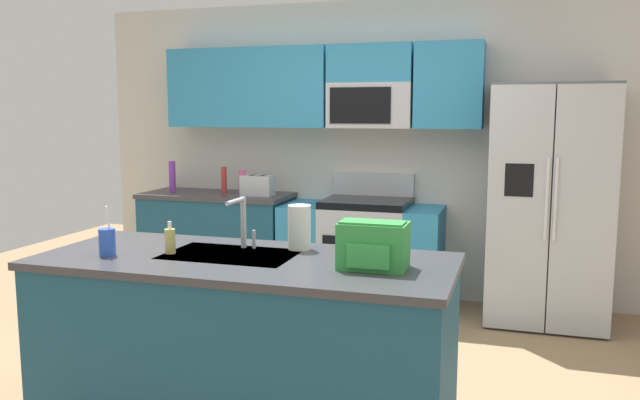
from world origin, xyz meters
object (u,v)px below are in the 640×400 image
object	(u,v)px
range_oven	(362,251)
backpack	(373,244)
sink_faucet	(242,218)
pepper_mill	(224,180)
refrigerator	(548,205)
bottle_pink	(242,182)
toaster	(258,185)
soap_dispenser	(170,241)
drink_cup_blue	(107,242)
paper_towel_roll	(299,227)
bottle_purple	(172,176)

from	to	relation	value
range_oven	backpack	bearing A→B (deg)	-75.38
sink_faucet	pepper_mill	bearing A→B (deg)	118.00
refrigerator	backpack	world-z (taller)	refrigerator
pepper_mill	bottle_pink	bearing A→B (deg)	-2.37
range_oven	toaster	xyz separation A→B (m)	(-0.94, -0.05, 0.55)
sink_faucet	soap_dispenser	world-z (taller)	sink_faucet
sink_faucet	backpack	size ratio (longest dim) A/B	0.88
pepper_mill	drink_cup_blue	size ratio (longest dim) A/B	0.93
range_oven	paper_towel_roll	xyz separation A→B (m)	(0.14, -2.06, 0.58)
range_oven	backpack	size ratio (longest dim) A/B	4.25
refrigerator	bottle_pink	size ratio (longest dim) A/B	8.56
toaster	drink_cup_blue	world-z (taller)	drink_cup_blue
refrigerator	toaster	distance (m)	2.43
pepper_mill	soap_dispenser	size ratio (longest dim) A/B	1.43
refrigerator	paper_towel_roll	bearing A→B (deg)	-124.27
pepper_mill	bottle_pink	xyz separation A→B (m)	(0.18, -0.01, -0.01)
range_oven	soap_dispenser	bearing A→B (deg)	-101.29
toaster	backpack	distance (m)	2.79
toaster	refrigerator	bearing A→B (deg)	-0.46
drink_cup_blue	soap_dispenser	bearing A→B (deg)	26.60
bottle_purple	bottle_pink	world-z (taller)	bottle_purple
backpack	bottle_pink	bearing A→B (deg)	126.24
refrigerator	sink_faucet	xyz separation A→B (m)	(-1.65, -2.07, 0.14)
range_oven	sink_faucet	distance (m)	2.23
bottle_pink	soap_dispenser	xyz separation A→B (m)	(0.64, -2.35, -0.04)
toaster	backpack	world-z (taller)	backpack
range_oven	paper_towel_roll	distance (m)	2.14
paper_towel_roll	toaster	bearing A→B (deg)	118.38
sink_faucet	backpack	bearing A→B (deg)	-16.21
range_oven	pepper_mill	size ratio (longest dim) A/B	5.58
soap_dispenser	paper_towel_roll	distance (m)	0.68
backpack	pepper_mill	bearing A→B (deg)	128.95
drink_cup_blue	soap_dispenser	distance (m)	0.32
range_oven	bottle_pink	xyz separation A→B (m)	(-1.11, -0.01, 0.56)
pepper_mill	soap_dispenser	world-z (taller)	pepper_mill
bottle_purple	paper_towel_roll	size ratio (longest dim) A/B	1.18
toaster	bottle_purple	distance (m)	0.88
pepper_mill	bottle_purple	size ratio (longest dim) A/B	0.86
backpack	drink_cup_blue	bearing A→B (deg)	-174.30
range_oven	sink_faucet	size ratio (longest dim) A/B	4.82
drink_cup_blue	toaster	bearing A→B (deg)	94.36
bottle_purple	soap_dispenser	xyz separation A→B (m)	(1.35, -2.35, -0.07)
refrigerator	soap_dispenser	distance (m)	3.01
soap_dispenser	bottle_purple	bearing A→B (deg)	119.82
drink_cup_blue	paper_towel_roll	size ratio (longest dim) A/B	1.09
toaster	soap_dispenser	size ratio (longest dim) A/B	1.65
range_oven	sink_faucet	xyz separation A→B (m)	(-0.16, -2.14, 0.62)
bottle_pink	bottle_purple	bearing A→B (deg)	-179.98
sink_faucet	drink_cup_blue	world-z (taller)	sink_faucet
bottle_pink	paper_towel_roll	bearing A→B (deg)	-58.58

